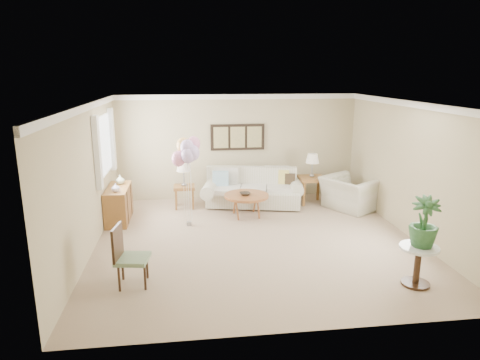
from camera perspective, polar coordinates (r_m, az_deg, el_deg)
The scene contains 18 objects.
ground_plane at distance 8.26m, azimuth 2.20°, elevation -8.05°, with size 6.00×6.00×0.00m, color tan.
room_shell at distance 7.86m, azimuth 1.42°, elevation 3.20°, with size 6.04×6.04×2.60m.
wall_art_triptych at distance 10.70m, azimuth -0.32°, elevation 5.73°, with size 1.35×0.06×0.65m.
sofa at distance 10.28m, azimuth 1.79°, elevation -1.47°, with size 2.59×1.34×0.89m.
end_table_left at distance 10.14m, azimuth -7.44°, elevation -1.23°, with size 0.49×0.45×0.53m.
end_table_right at distance 10.54m, azimuth 9.52°, elevation -0.13°, with size 0.60×0.55×0.66m.
lamp_left at distance 10.01m, azimuth -7.54°, elevation 1.72°, with size 0.33×0.33×0.59m.
lamp_right at distance 10.42m, azimuth 9.64°, elevation 2.75°, with size 0.32×0.32×0.57m.
coffee_table at distance 9.45m, azimuth 0.86°, elevation -2.19°, with size 0.99×0.99×0.50m.
decor_bowl at distance 9.39m, azimuth 0.67°, elevation -1.85°, with size 0.24×0.24×0.06m, color black.
armchair at distance 10.30m, azimuth 14.45°, elevation -1.73°, with size 1.16×1.01×0.75m, color beige.
side_table at distance 6.99m, azimuth 22.68°, elevation -9.33°, with size 0.57×0.57×0.62m.
potted_plant at distance 6.83m, azimuth 23.36°, elevation -5.15°, with size 0.42×0.42×0.76m, color #204C22.
accent_chair at distance 6.66m, azimuth -14.77°, elevation -9.59°, with size 0.53×0.53×0.95m.
credenza at distance 9.57m, azimuth -15.87°, elevation -3.10°, with size 0.46×1.20×0.74m.
vase_white at distance 9.11m, azimuth -16.25°, elevation -0.97°, with size 0.17×0.17×0.18m, color silver.
vase_sage at distance 9.72m, azimuth -15.69°, elevation 0.06°, with size 0.19×0.19×0.20m, color beige.
balloon_cluster at distance 8.65m, azimuth -7.05°, elevation 3.86°, with size 0.59×0.52×1.87m.
Camera 1 is at (-1.28, -7.54, 3.13)m, focal length 32.00 mm.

